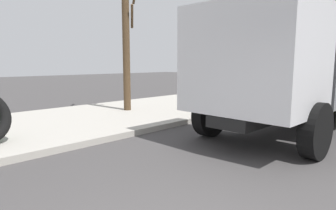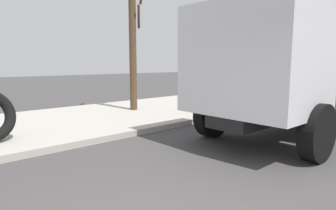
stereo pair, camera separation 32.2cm
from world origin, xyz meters
name	(u,v)px [view 1 (the left image)]	position (x,y,z in m)	size (l,w,h in m)	color
dump_truck_gray	(297,71)	(6.23, 1.41, 1.61)	(7.02, 2.86, 3.00)	slate
bare_tree	(126,39)	(4.64, 6.72, 2.64)	(1.13, 1.13, 5.33)	#4C3823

